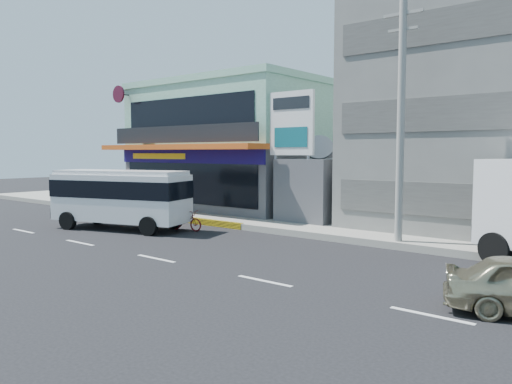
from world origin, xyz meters
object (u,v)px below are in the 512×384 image
shop_building (241,150)px  motorcycle_rider (185,214)px  satellite_dish (319,157)px  minibus (120,194)px  utility_pole_near (401,119)px  billboard (292,131)px

shop_building → motorcycle_rider: size_ratio=5.06×
satellite_dish → minibus: bearing=-131.6°
utility_pole_near → billboard: bearing=164.5°
billboard → motorcycle_rider: billboard is taller
shop_building → utility_pole_near: bearing=-25.1°
minibus → motorcycle_rider: size_ratio=3.02×
satellite_dish → utility_pole_near: bearing=-31.0°
satellite_dish → billboard: size_ratio=0.22×
shop_building → satellite_dish: size_ratio=8.27×
satellite_dish → billboard: (-0.50, -1.80, 1.35)m
satellite_dish → utility_pole_near: utility_pole_near is taller
shop_building → billboard: shop_building is taller
satellite_dish → minibus: 10.36m
satellite_dish → utility_pole_near: size_ratio=0.15×
satellite_dish → motorcycle_rider: bearing=-124.4°
satellite_dish → motorcycle_rider: 7.61m
satellite_dish → utility_pole_near: (6.00, -3.60, 1.57)m
minibus → billboard: bearing=42.9°
satellite_dish → utility_pole_near: 7.17m
satellite_dish → shop_building: bearing=159.8°
shop_building → billboard: (7.50, -4.75, 0.93)m
billboard → minibus: size_ratio=0.93×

